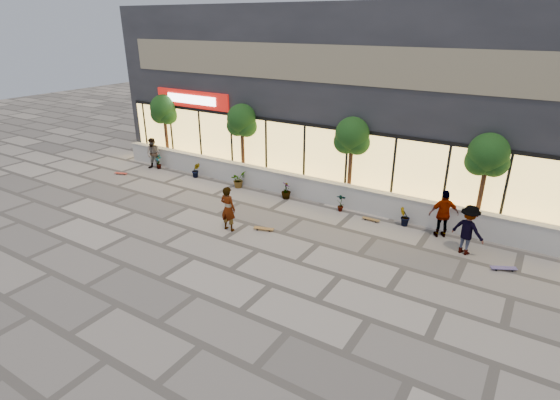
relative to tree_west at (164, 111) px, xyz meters
The scene contains 21 objects.
ground 12.21m from the tree_west, 40.55° to the right, with size 80.00×80.00×0.00m, color #A59B8F.
planter_wall 9.36m from the tree_west, ahead, with size 22.00×0.42×1.04m.
retail_building 10.27m from the tree_west, 28.00° to the left, with size 24.00×9.17×8.50m.
shrub_a 2.91m from the tree_west, 68.20° to the right, with size 0.43×0.29×0.81m, color #183B12.
shrub_b 4.37m from the tree_west, 20.75° to the right, with size 0.45×0.36×0.81m, color #183B12.
shrub_c 6.74m from the tree_west, 11.58° to the right, with size 0.73×0.63×0.81m, color #183B12.
shrub_d 9.35m from the tree_west, ahead, with size 0.45×0.45×0.81m, color #183B12.
shrub_e 12.05m from the tree_west, ahead, with size 0.43×0.29×0.81m, color #183B12.
shrub_f 14.78m from the tree_west, ahead, with size 0.45×0.36×0.81m, color #183B12.
tree_west is the anchor object (origin of this frame).
tree_midwest 5.50m from the tree_west, ahead, with size 1.60×1.50×3.92m.
tree_mideast 11.50m from the tree_west, ahead, with size 1.60×1.50×3.92m.
tree_east 17.00m from the tree_west, ahead, with size 1.60×1.50×3.92m.
skater_center 10.38m from the tree_west, 31.38° to the right, with size 0.67×0.44×1.83m, color white.
skater_left 2.55m from the tree_west, 76.38° to the right, with size 0.85×0.67×1.76m, color tan.
skater_right_near 16.19m from the tree_west, ahead, with size 1.11×0.46×1.90m, color white.
skater_right_far 17.32m from the tree_west, ahead, with size 1.19×0.68×1.84m, color maroon.
skateboard_center 11.30m from the tree_west, 24.99° to the right, with size 0.84×0.44×0.10m.
skateboard_left 4.26m from the tree_west, 99.25° to the right, with size 0.73×0.41×0.09m.
skateboard_right_near 13.60m from the tree_west, ahead, with size 0.75×0.20×0.09m.
skateboard_right_far 18.84m from the tree_west, ahead, with size 0.85×0.58×0.10m.
Camera 1 is at (9.74, -9.81, 7.76)m, focal length 28.00 mm.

